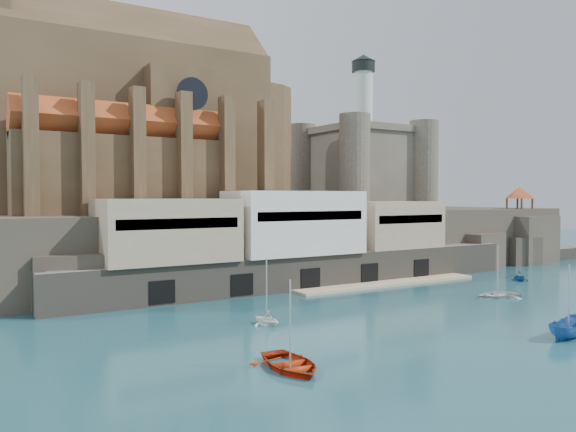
{
  "coord_description": "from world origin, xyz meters",
  "views": [
    {
      "loc": [
        -50.83,
        -40.89,
        12.29
      ],
      "look_at": [
        -5.69,
        32.0,
        9.29
      ],
      "focal_mm": 35.0,
      "sensor_mm": 36.0,
      "label": 1
    }
  ],
  "objects_px": {
    "church": "(149,131)",
    "boat_2": "(568,338)",
    "boat_0": "(290,369)",
    "castle_keep": "(361,164)",
    "pavilion": "(520,194)"
  },
  "relations": [
    {
      "from": "church",
      "to": "boat_2",
      "type": "relative_size",
      "value": 8.4
    },
    {
      "from": "boat_2",
      "to": "boat_0",
      "type": "bearing_deg",
      "value": 70.3
    },
    {
      "from": "castle_keep",
      "to": "boat_2",
      "type": "relative_size",
      "value": 5.24
    },
    {
      "from": "church",
      "to": "pavilion",
      "type": "height_order",
      "value": "church"
    },
    {
      "from": "pavilion",
      "to": "boat_0",
      "type": "relative_size",
      "value": 0.98
    },
    {
      "from": "pavilion",
      "to": "boat_0",
      "type": "height_order",
      "value": "pavilion"
    },
    {
      "from": "castle_keep",
      "to": "boat_0",
      "type": "xyz_separation_m",
      "value": [
        -45.97,
        -48.46,
        -18.31
      ]
    },
    {
      "from": "pavilion",
      "to": "boat_0",
      "type": "bearing_deg",
      "value": -155.09
    },
    {
      "from": "pavilion",
      "to": "boat_2",
      "type": "distance_m",
      "value": 61.96
    },
    {
      "from": "pavilion",
      "to": "boat_2",
      "type": "xyz_separation_m",
      "value": [
        -46.71,
        -38.67,
        -12.73
      ]
    },
    {
      "from": "pavilion",
      "to": "boat_2",
      "type": "bearing_deg",
      "value": -140.38
    },
    {
      "from": "church",
      "to": "boat_2",
      "type": "height_order",
      "value": "church"
    },
    {
      "from": "boat_2",
      "to": "pavilion",
      "type": "bearing_deg",
      "value": -58.23
    },
    {
      "from": "castle_keep",
      "to": "boat_2",
      "type": "height_order",
      "value": "castle_keep"
    },
    {
      "from": "pavilion",
      "to": "boat_0",
      "type": "xyz_separation_m",
      "value": [
        -71.89,
        -33.39,
        -12.73
      ]
    }
  ]
}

